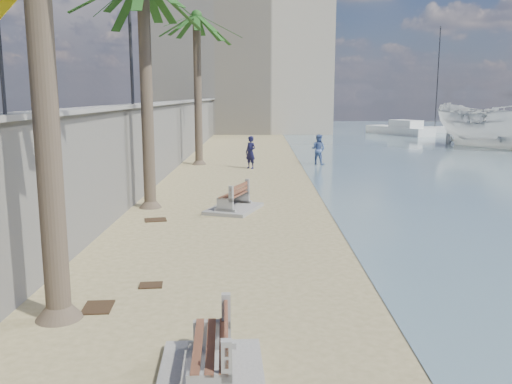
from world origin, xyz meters
name	(u,v)px	position (x,y,z in m)	size (l,w,h in m)	color
ground_plane	(284,339)	(0.00, 0.00, 0.00)	(140.00, 140.00, 0.00)	tan
seawall	(168,138)	(-5.20, 20.00, 1.75)	(0.45, 70.00, 3.50)	gray
wall_cap	(167,103)	(-5.20, 20.00, 3.55)	(0.80, 70.00, 0.12)	gray
end_building	(244,66)	(-2.00, 52.00, 7.00)	(18.00, 12.00, 14.00)	#B7AA93
bench_near	(211,356)	(-1.08, -1.37, 0.40)	(1.61, 2.25, 0.90)	gray
bench_far	(234,199)	(-1.29, 10.07, 0.40)	(2.10, 2.53, 0.91)	gray
palm_back	(196,18)	(-3.87, 22.67, 8.12)	(5.00, 5.00, 9.16)	brown
streetlight	(130,19)	(-5.10, 12.00, 6.64)	(0.28, 0.28, 5.12)	#2D2D33
person_a	(251,150)	(-0.87, 20.93, 1.01)	(0.73, 0.50, 2.03)	#141437
person_b	(318,148)	(3.00, 22.69, 0.96)	(0.93, 0.72, 1.92)	#4C649D
boat_cruiser	(495,123)	(17.22, 32.47, 1.90)	(3.91, 4.02, 4.60)	silver
yacht_far	(399,131)	(13.72, 46.58, 0.35)	(7.88, 2.21, 1.50)	silver
sailboat_west	(435,129)	(18.39, 49.88, 0.32)	(8.23, 3.04, 11.05)	silver
debris_b	(98,307)	(-3.45, 1.29, 0.01)	(0.66, 0.53, 0.03)	#382616
debris_c	(156,220)	(-3.73, 8.54, 0.01)	(0.67, 0.54, 0.03)	#382616
debris_d	(151,285)	(-2.69, 2.50, 0.01)	(0.48, 0.38, 0.03)	#382616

